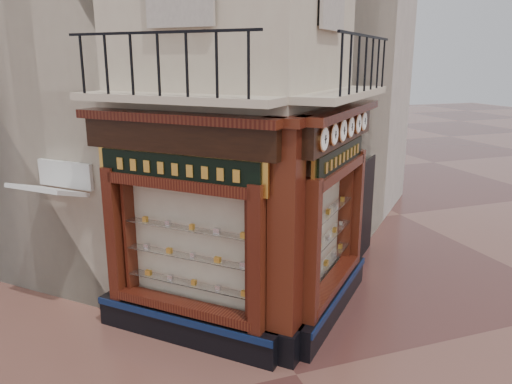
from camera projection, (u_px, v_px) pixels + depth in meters
name	position (u px, v px, depth m)	size (l,w,h in m)	color
ground	(296.00, 375.00, 7.81)	(80.00, 80.00, 0.00)	#4E2924
main_building	(196.00, 7.00, 11.87)	(8.00, 8.00, 12.00)	beige
neighbour_left	(86.00, 32.00, 13.45)	(8.00, 8.00, 11.00)	beige
neighbour_right	(258.00, 35.00, 15.06)	(8.00, 8.00, 11.00)	beige
shopfront_left	(183.00, 234.00, 8.27)	(2.86, 2.86, 3.98)	black
shopfront_right	(333.00, 217.00, 9.19)	(2.86, 2.86, 3.98)	black
corner_pilaster	(286.00, 247.00, 7.77)	(0.85, 0.85, 3.98)	black
balcony	(264.00, 95.00, 8.08)	(5.94, 2.97, 1.03)	beige
clock_a	(323.00, 139.00, 7.50)	(0.31, 0.31, 0.39)	#C77F42
clock_b	(334.00, 134.00, 7.96)	(0.30, 0.30, 0.37)	#C77F42
clock_c	(342.00, 130.00, 8.40)	(0.32, 0.32, 0.41)	#C77F42
clock_d	(350.00, 127.00, 8.84)	(0.31, 0.31, 0.39)	#C77F42
clock_e	(358.00, 124.00, 9.30)	(0.31, 0.31, 0.39)	#C77F42
clock_f	(363.00, 121.00, 9.69)	(0.31, 0.31, 0.39)	#C77F42
awning	(61.00, 314.00, 9.68)	(1.29, 0.77, 0.08)	silver
signboard_left	(177.00, 169.00, 7.92)	(2.29, 2.29, 0.61)	gold
signboard_right	(340.00, 157.00, 8.87)	(2.09, 2.09, 0.56)	gold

